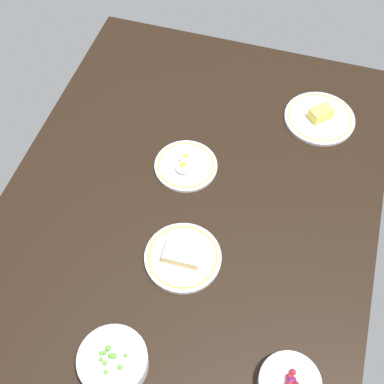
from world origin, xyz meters
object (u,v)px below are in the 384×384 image
(plate_eggs, at_px, (186,165))
(bowl_berries, at_px, (289,384))
(bowl_peas, at_px, (113,361))
(plate_cheese, at_px, (320,117))
(plate_sandwich, at_px, (183,256))

(plate_eggs, bearing_deg, bowl_berries, 37.62)
(bowl_peas, height_order, bowl_berries, bowl_peas)
(plate_cheese, bearing_deg, bowl_berries, 4.06)
(plate_sandwich, xyz_separation_m, bowl_peas, (0.32, -0.07, 0.01))
(plate_cheese, height_order, bowl_peas, bowl_peas)
(plate_eggs, bearing_deg, plate_cheese, 130.64)
(bowl_berries, bearing_deg, plate_cheese, -175.94)
(bowl_peas, distance_m, plate_eggs, 0.62)
(bowl_berries, bearing_deg, plate_eggs, -142.38)
(bowl_peas, relative_size, plate_eggs, 0.88)
(bowl_peas, xyz_separation_m, bowl_berries, (-0.07, 0.41, -0.00))
(plate_sandwich, relative_size, bowl_peas, 1.24)
(bowl_peas, relative_size, bowl_berries, 1.14)
(bowl_berries, bearing_deg, plate_sandwich, -126.33)
(plate_sandwich, bearing_deg, plate_cheese, 155.54)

